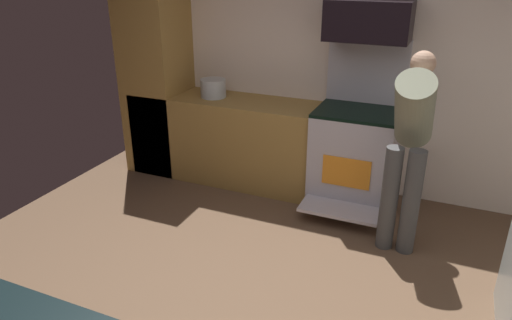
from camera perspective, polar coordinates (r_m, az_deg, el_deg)
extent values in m
cube|color=brown|center=(3.37, -2.16, -18.71)|extent=(5.20, 4.80, 0.02)
cube|color=silver|center=(4.81, 9.81, 11.67)|extent=(5.20, 0.12, 2.60)
cube|color=olive|center=(5.01, -1.90, 2.33)|extent=(2.40, 0.60, 0.90)
cube|color=olive|center=(5.32, -11.94, 9.85)|extent=(0.60, 0.60, 2.10)
cube|color=#B8B3BF|center=(4.64, 11.80, 0.17)|extent=(0.76, 0.64, 0.92)
cube|color=black|center=(4.48, 12.29, 5.76)|extent=(0.76, 0.64, 0.03)
cube|color=#B8B3BF|center=(4.67, 13.38, 10.49)|extent=(0.76, 0.06, 0.61)
cube|color=orange|center=(4.35, 10.87, -1.50)|extent=(0.44, 0.01, 0.28)
cube|color=#B8B3BF|center=(4.36, 10.11, -5.97)|extent=(0.72, 0.31, 0.03)
cube|color=black|center=(4.41, 13.49, 16.12)|extent=(0.74, 0.38, 0.35)
cylinder|color=#494949|center=(3.97, 15.87, -4.55)|extent=(0.14, 0.14, 0.90)
cylinder|color=#494949|center=(3.96, 18.29, -4.95)|extent=(0.14, 0.14, 0.90)
cylinder|color=gray|center=(3.89, 18.67, 5.78)|extent=(0.30, 0.63, 0.70)
sphere|color=tan|center=(4.05, 19.62, 11.00)|extent=(0.20, 0.20, 0.20)
cylinder|color=#B3BCC1|center=(4.98, -5.21, 8.68)|extent=(0.27, 0.27, 0.19)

